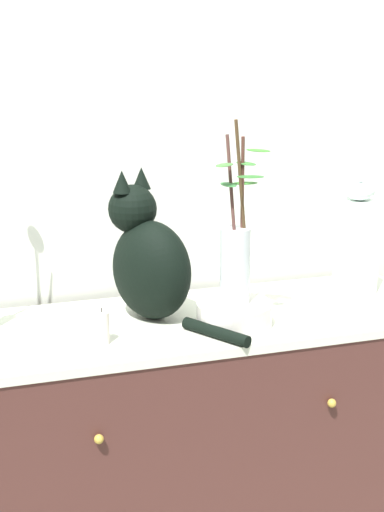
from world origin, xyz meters
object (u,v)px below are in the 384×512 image
object	(u,v)px
jar_lidded_porcelain	(357,239)
sideboard	(192,455)
vase_glass_clear	(236,257)
candle_pillar	(102,328)
bowl_porcelain	(234,314)
cat_sitting	(149,259)

from	to	relation	value
jar_lidded_porcelain	sideboard	bearing A→B (deg)	-172.36
vase_glass_clear	jar_lidded_porcelain	xyz separation A→B (m)	(0.45, 0.16, -0.03)
candle_pillar	bowl_porcelain	bearing A→B (deg)	3.48
bowl_porcelain	jar_lidded_porcelain	distance (m)	0.50
vase_glass_clear	cat_sitting	bearing A→B (deg)	146.78
sideboard	cat_sitting	xyz separation A→B (m)	(-0.11, 0.05, 0.60)
sideboard	bowl_porcelain	xyz separation A→B (m)	(0.09, -0.08, 0.46)
sideboard	candle_pillar	size ratio (longest dim) A/B	14.76
candle_pillar	vase_glass_clear	bearing A→B (deg)	3.15
vase_glass_clear	jar_lidded_porcelain	bearing A→B (deg)	19.48
bowl_porcelain	vase_glass_clear	world-z (taller)	vase_glass_clear
vase_glass_clear	candle_pillar	world-z (taller)	vase_glass_clear
jar_lidded_porcelain	candle_pillar	distance (m)	0.85
cat_sitting	candle_pillar	size ratio (longest dim) A/B	4.59
bowl_porcelain	candle_pillar	size ratio (longest dim) A/B	2.12
cat_sitting	bowl_porcelain	size ratio (longest dim) A/B	2.17
cat_sitting	bowl_porcelain	world-z (taller)	cat_sitting
cat_sitting	jar_lidded_porcelain	world-z (taller)	cat_sitting
sideboard	jar_lidded_porcelain	bearing A→B (deg)	7.64
cat_sitting	bowl_porcelain	distance (m)	0.28
vase_glass_clear	jar_lidded_porcelain	world-z (taller)	vase_glass_clear
cat_sitting	vase_glass_clear	bearing A→B (deg)	-33.22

